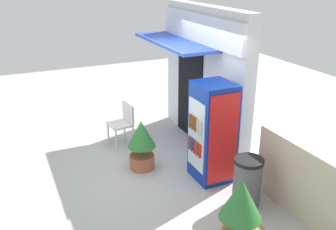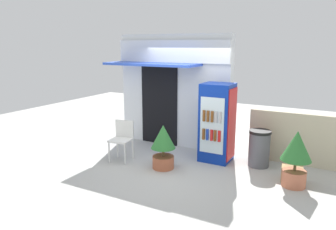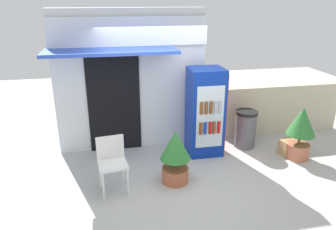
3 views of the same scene
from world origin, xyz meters
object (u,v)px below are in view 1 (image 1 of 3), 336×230
(drink_cooler, at_px, (212,132))
(trash_bin, at_px, (247,182))
(plastic_chair, at_px, (123,121))
(potted_plant_near_shop, at_px, (142,142))
(potted_plant_curbside, at_px, (240,210))

(drink_cooler, distance_m, trash_bin, 1.05)
(plastic_chair, height_order, potted_plant_near_shop, potted_plant_near_shop)
(trash_bin, bearing_deg, potted_plant_near_shop, -148.28)
(potted_plant_curbside, bearing_deg, drink_cooler, 160.59)
(plastic_chair, relative_size, trash_bin, 1.13)
(potted_plant_curbside, height_order, trash_bin, potted_plant_curbside)
(drink_cooler, relative_size, potted_plant_curbside, 1.65)
(drink_cooler, distance_m, potted_plant_curbside, 1.86)
(plastic_chair, bearing_deg, trash_bin, 21.07)
(plastic_chair, xyz_separation_m, potted_plant_curbside, (3.62, 0.37, 0.09))
(potted_plant_curbside, bearing_deg, plastic_chair, -174.13)
(potted_plant_near_shop, distance_m, trash_bin, 2.07)
(potted_plant_near_shop, bearing_deg, drink_cooler, 50.18)
(plastic_chair, distance_m, potted_plant_curbside, 3.64)
(plastic_chair, bearing_deg, potted_plant_near_shop, -0.12)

